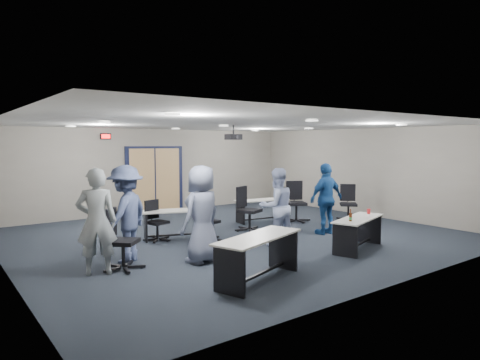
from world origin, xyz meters
TOP-DOWN VIEW (x-y plane):
  - floor at (0.00, 0.00)m, footprint 10.00×10.00m
  - back_wall at (0.00, 4.50)m, footprint 10.00×0.04m
  - front_wall at (0.00, -4.50)m, footprint 10.00×0.04m
  - left_wall at (-5.00, 0.00)m, footprint 0.04×9.00m
  - right_wall at (5.00, 0.00)m, footprint 0.04×9.00m
  - ceiling at (0.00, 0.00)m, footprint 10.00×9.00m
  - double_door at (0.00, 4.46)m, footprint 2.00×0.07m
  - exit_sign at (-1.60, 4.44)m, footprint 0.32×0.07m
  - ceiling_projector at (0.30, 0.50)m, footprint 0.35×0.32m
  - ceiling_can_lights at (0.00, 0.25)m, footprint 6.24×5.74m
  - table_front_left at (-1.76, -3.05)m, footprint 1.92×1.15m
  - table_front_right at (1.23, -2.70)m, footprint 1.75×1.04m
  - table_back_left at (-1.31, 0.50)m, footprint 1.77×1.09m
  - table_back_right at (1.69, 1.04)m, footprint 1.63×0.77m
  - chair_back_a at (-1.80, 0.58)m, footprint 0.71×0.71m
  - chair_back_b at (-0.85, -0.09)m, footprint 0.71×0.71m
  - chair_back_c at (0.59, 0.20)m, footprint 0.93×0.93m
  - chair_back_d at (2.46, 0.41)m, footprint 0.98×0.98m
  - chair_loose_left at (-3.29, -1.13)m, footprint 0.97×0.97m
  - chair_loose_right at (3.77, -0.38)m, footprint 0.93×0.93m
  - person_gray at (-3.75, -1.14)m, footprint 0.78×0.65m
  - person_plaid at (-1.91, -1.55)m, footprint 1.03×0.82m
  - person_lightblue at (0.13, -1.36)m, footprint 0.93×0.78m
  - person_navy at (1.88, -1.22)m, footprint 1.04×0.45m
  - person_back at (-3.04, -0.67)m, footprint 1.35×1.25m

SIDE VIEW (x-z plane):
  - floor at x=0.00m, z-range 0.00..0.00m
  - table_back_right at x=1.69m, z-range 0.12..0.75m
  - table_back_left at x=-1.31m, z-range 0.12..0.80m
  - chair_back_a at x=-1.80m, z-range 0.00..0.93m
  - table_front_right at x=1.23m, z-range 0.01..0.93m
  - chair_back_b at x=-0.85m, z-range 0.00..0.96m
  - table_front_left at x=-1.76m, z-range 0.14..0.87m
  - chair_loose_right at x=3.77m, z-range 0.00..1.05m
  - chair_loose_left at x=-3.29m, z-range 0.00..1.09m
  - chair_back_c at x=0.59m, z-range 0.00..1.13m
  - chair_back_d at x=2.46m, z-range 0.00..1.16m
  - person_lightblue at x=0.13m, z-range 0.00..1.70m
  - person_navy at x=1.88m, z-range 0.00..1.76m
  - person_gray at x=-3.75m, z-range 0.00..1.83m
  - person_plaid at x=-1.91m, z-range 0.00..1.83m
  - person_back at x=-3.04m, z-range 0.00..1.83m
  - double_door at x=0.00m, z-range -0.05..2.15m
  - back_wall at x=0.00m, z-range 0.00..2.70m
  - front_wall at x=0.00m, z-range 0.00..2.70m
  - left_wall at x=-5.00m, z-range 0.00..2.70m
  - right_wall at x=5.00m, z-range 0.00..2.70m
  - ceiling_projector at x=0.30m, z-range 2.22..2.59m
  - exit_sign at x=-1.60m, z-range 2.36..2.54m
  - ceiling_can_lights at x=0.00m, z-range 2.66..2.68m
  - ceiling at x=0.00m, z-range 2.68..2.72m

